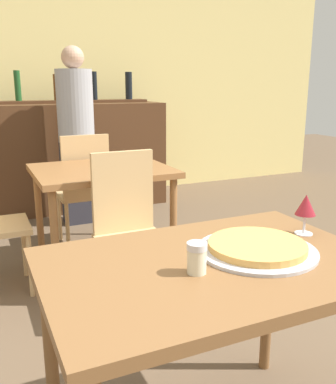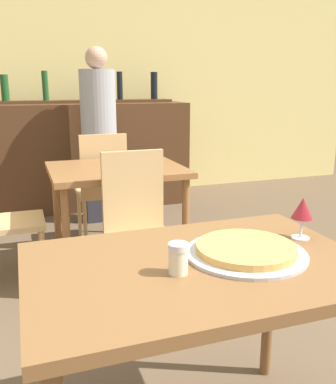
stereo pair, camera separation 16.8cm
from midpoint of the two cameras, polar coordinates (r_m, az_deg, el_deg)
wall_back at (r=5.24m, az=-13.20°, el=14.45°), size 8.00×0.05×2.80m
dining_table_near at (r=1.47m, az=7.27°, el=-12.45°), size 1.12×0.76×0.77m
dining_table_far at (r=3.04m, az=-5.32°, el=1.49°), size 0.92×0.78×0.78m
bar_counter at (r=4.80m, az=-11.95°, el=4.62°), size 2.60×0.56×1.14m
bar_back_shelf at (r=4.88m, az=-12.42°, el=12.35°), size 2.39×0.24×0.34m
chair_far_side_front at (r=2.56m, az=-2.20°, el=-4.02°), size 0.40×0.40×0.96m
chair_far_side_back at (r=3.59m, az=-7.44°, el=1.19°), size 0.40×0.40×0.96m
pizza_tray at (r=1.51m, az=13.55°, el=-7.66°), size 0.42×0.42×0.04m
cheese_shaker at (r=1.33m, az=5.04°, el=-8.87°), size 0.06×0.06×0.10m
person_standing at (r=4.22m, az=-8.06°, el=8.22°), size 0.34×0.34×1.69m
wine_glass at (r=1.70m, az=20.21°, el=-2.24°), size 0.08×0.08×0.16m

